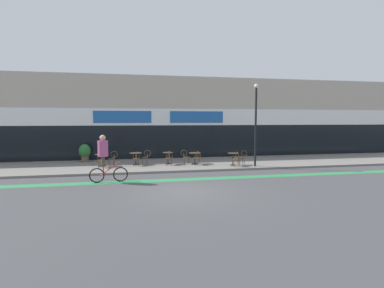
% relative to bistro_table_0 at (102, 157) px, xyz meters
% --- Properties ---
extents(ground_plane, '(120.00, 120.00, 0.00)m').
position_rel_bistro_table_0_xyz_m(ground_plane, '(3.87, -6.97, -0.65)').
color(ground_plane, '#424244').
extents(sidewalk_slab, '(40.00, 5.50, 0.12)m').
position_rel_bistro_table_0_xyz_m(sidewalk_slab, '(3.87, 0.28, -0.59)').
color(sidewalk_slab, slate).
rests_on(sidewalk_slab, ground).
extents(storefront_facade, '(40.00, 4.06, 6.08)m').
position_rel_bistro_table_0_xyz_m(storefront_facade, '(3.87, 4.99, 2.37)').
color(storefront_facade, '#B2A899').
rests_on(storefront_facade, ground).
extents(bike_lane_stripe, '(36.00, 0.70, 0.01)m').
position_rel_bistro_table_0_xyz_m(bike_lane_stripe, '(3.87, -4.43, -0.65)').
color(bike_lane_stripe, '#2D844C').
rests_on(bike_lane_stripe, ground).
extents(bistro_table_0, '(0.79, 0.79, 0.73)m').
position_rel_bistro_table_0_xyz_m(bistro_table_0, '(0.00, 0.00, 0.00)').
color(bistro_table_0, black).
rests_on(bistro_table_0, sidewalk_slab).
extents(bistro_table_1, '(0.78, 0.78, 0.74)m').
position_rel_bistro_table_0_xyz_m(bistro_table_1, '(2.02, 0.22, 0.01)').
color(bistro_table_1, black).
rests_on(bistro_table_1, sidewalk_slab).
extents(bistro_table_2, '(0.64, 0.64, 0.74)m').
position_rel_bistro_table_0_xyz_m(bistro_table_2, '(4.02, 0.10, -0.01)').
color(bistro_table_2, black).
rests_on(bistro_table_2, sidewalk_slab).
extents(bistro_table_3, '(0.75, 0.75, 0.71)m').
position_rel_bistro_table_0_xyz_m(bistro_table_3, '(5.71, -0.18, -0.02)').
color(bistro_table_3, black).
rests_on(bistro_table_3, sidewalk_slab).
extents(bistro_table_4, '(0.63, 0.63, 0.76)m').
position_rel_bistro_table_0_xyz_m(bistro_table_4, '(7.87, -1.24, 0.01)').
color(bistro_table_4, black).
rests_on(bistro_table_4, sidewalk_slab).
extents(cafe_chair_0_near, '(0.42, 0.58, 0.90)m').
position_rel_bistro_table_0_xyz_m(cafe_chair_0_near, '(0.00, -0.63, -0.01)').
color(cafe_chair_0_near, '#4C3823').
rests_on(cafe_chair_0_near, sidewalk_slab).
extents(cafe_chair_0_side, '(0.59, 0.44, 0.90)m').
position_rel_bistro_table_0_xyz_m(cafe_chair_0_side, '(0.63, -0.01, -0.01)').
color(cafe_chair_0_side, '#4C3823').
rests_on(cafe_chair_0_side, sidewalk_slab).
extents(cafe_chair_1_near, '(0.43, 0.59, 0.90)m').
position_rel_bistro_table_0_xyz_m(cafe_chair_1_near, '(2.02, -0.41, -0.01)').
color(cafe_chair_1_near, '#4C3823').
rests_on(cafe_chair_1_near, sidewalk_slab).
extents(cafe_chair_1_side, '(0.58, 0.41, 0.90)m').
position_rel_bistro_table_0_xyz_m(cafe_chair_1_side, '(2.64, 0.21, -0.01)').
color(cafe_chair_1_side, '#4C3823').
rests_on(cafe_chair_1_side, sidewalk_slab).
extents(cafe_chair_2_near, '(0.41, 0.58, 0.90)m').
position_rel_bistro_table_0_xyz_m(cafe_chair_2_near, '(4.01, -0.52, -0.01)').
color(cafe_chair_2_near, '#4C3823').
rests_on(cafe_chair_2_near, sidewalk_slab).
extents(cafe_chair_3_near, '(0.45, 0.60, 0.90)m').
position_rel_bistro_table_0_xyz_m(cafe_chair_3_near, '(5.72, -0.80, -0.01)').
color(cafe_chair_3_near, '#4C3823').
rests_on(cafe_chair_3_near, sidewalk_slab).
extents(cafe_chair_3_side, '(0.60, 0.45, 0.90)m').
position_rel_bistro_table_0_xyz_m(cafe_chair_3_side, '(5.08, -0.17, -0.01)').
color(cafe_chair_3_side, '#4C3823').
rests_on(cafe_chair_3_side, sidewalk_slab).
extents(cafe_chair_4_near, '(0.43, 0.59, 0.90)m').
position_rel_bistro_table_0_xyz_m(cafe_chair_4_near, '(7.87, -1.87, -0.01)').
color(cafe_chair_4_near, '#4C3823').
rests_on(cafe_chair_4_near, sidewalk_slab).
extents(cafe_chair_4_side, '(0.58, 0.41, 0.90)m').
position_rel_bistro_table_0_xyz_m(cafe_chair_4_side, '(8.49, -1.24, -0.01)').
color(cafe_chair_4_side, '#4C3823').
rests_on(cafe_chair_4_side, sidewalk_slab).
extents(planter_pot, '(0.77, 0.77, 1.18)m').
position_rel_bistro_table_0_xyz_m(planter_pot, '(-1.29, 2.22, 0.11)').
color(planter_pot, brown).
rests_on(planter_pot, sidewalk_slab).
extents(lamp_post, '(0.26, 0.26, 4.92)m').
position_rel_bistro_table_0_xyz_m(lamp_post, '(9.05, -1.87, 2.32)').
color(lamp_post, black).
rests_on(lamp_post, sidewalk_slab).
extents(cyclist_0, '(1.76, 0.56, 2.22)m').
position_rel_bistro_table_0_xyz_m(cyclist_0, '(0.50, -4.33, 0.66)').
color(cyclist_0, black).
rests_on(cyclist_0, ground).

